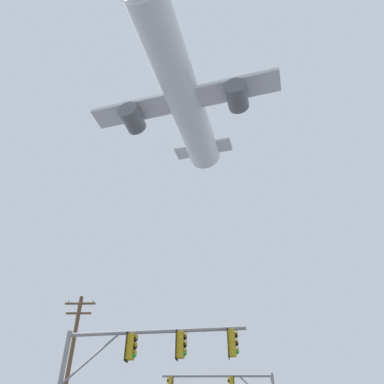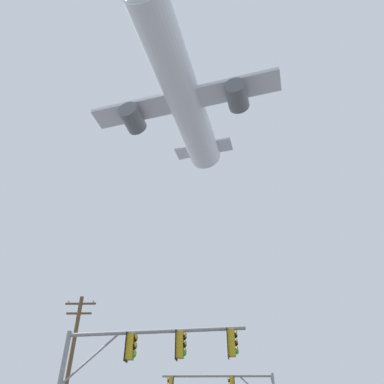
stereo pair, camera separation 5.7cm
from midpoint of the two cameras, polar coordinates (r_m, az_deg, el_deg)
signal_pole_near at (r=14.98m, az=-8.56°, el=-24.84°), size 7.03×1.14×5.56m
utility_pole at (r=27.60m, az=-18.82°, el=-25.42°), size 2.20×0.28×10.85m
airplane at (r=40.59m, az=-1.62°, el=15.28°), size 20.78×26.90×7.37m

